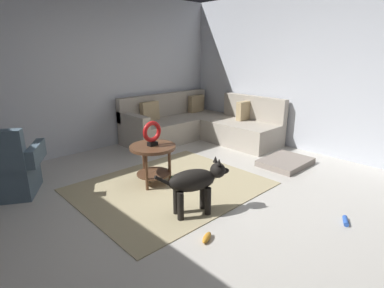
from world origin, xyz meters
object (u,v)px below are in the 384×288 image
at_px(armchair, 6,171).
at_px(dog_toy_rope, 346,221).
at_px(dog_toy_ball, 173,179).
at_px(dog_toy_bone, 207,238).
at_px(sectional_couch, 199,125).
at_px(dog_bed_mat, 285,162).
at_px(dog, 196,182).
at_px(torus_sculpture, 152,133).
at_px(side_table, 153,154).

relative_size(armchair, dog_toy_rope, 6.09).
distance_m(dog_toy_ball, dog_toy_bone, 1.38).
xyz_separation_m(sectional_couch, dog_bed_mat, (-0.01, -1.93, -0.25)).
xyz_separation_m(dog, dog_toy_rope, (1.00, -1.21, -0.35)).
height_order(torus_sculpture, dog_toy_bone, torus_sculpture).
height_order(side_table, dog, dog).
height_order(sectional_couch, dog, sectional_couch).
distance_m(dog_toy_ball, dog_toy_rope, 2.11).
bearing_deg(torus_sculpture, dog_toy_bone, -106.47).
bearing_deg(dog, torus_sculpture, -165.94).
bearing_deg(dog, armchair, -121.91).
relative_size(side_table, dog_toy_bone, 3.33).
xyz_separation_m(armchair, torus_sculpture, (1.50, -0.94, 0.39)).
xyz_separation_m(side_table, dog_toy_bone, (-0.41, -1.37, -0.39)).
xyz_separation_m(armchair, dog_toy_ball, (1.72, -1.09, -0.28)).
bearing_deg(dog_toy_ball, torus_sculpture, 145.89).
distance_m(armchair, dog_toy_bone, 2.58).
distance_m(armchair, dog_toy_rope, 3.91).
relative_size(armchair, dog, 1.24).
distance_m(side_table, dog, 0.96).
relative_size(sectional_couch, dog_toy_ball, 24.16).
xyz_separation_m(side_table, dog_bed_mat, (1.93, -0.85, -0.37)).
height_order(side_table, dog_toy_bone, side_table).
bearing_deg(dog_toy_bone, torus_sculpture, 73.53).
bearing_deg(sectional_couch, dog_toy_ball, -144.36).
distance_m(sectional_couch, dog_toy_bone, 3.41).
bearing_deg(armchair, torus_sculpture, -2.22).
height_order(armchair, dog_bed_mat, armchair).
relative_size(torus_sculpture, dog_toy_rope, 2.00).
distance_m(sectional_couch, dog_toy_ball, 2.13).
bearing_deg(armchair, sectional_couch, 32.36).
xyz_separation_m(dog, dog_toy_bone, (-0.27, -0.43, -0.35)).
bearing_deg(dog_toy_rope, dog_toy_bone, 148.16).
distance_m(armchair, dog_bed_mat, 3.88).
bearing_deg(dog_bed_mat, torus_sculpture, 156.28).
bearing_deg(dog_toy_bone, dog_toy_ball, 63.13).
bearing_deg(dog_toy_bone, sectional_couch, 46.41).
distance_m(dog, dog_toy_rope, 1.61).
distance_m(sectional_couch, dog, 2.91).
bearing_deg(torus_sculpture, dog_bed_mat, -23.72).
bearing_deg(sectional_couch, side_table, -150.68).
xyz_separation_m(torus_sculpture, dog_toy_bone, (-0.41, -1.37, -0.68)).
relative_size(torus_sculpture, dog_bed_mat, 0.41).
xyz_separation_m(torus_sculpture, dog_toy_rope, (0.86, -2.16, -0.69)).
xyz_separation_m(armchair, side_table, (1.50, -0.94, 0.09)).
height_order(armchair, dog, armchair).
height_order(dog_bed_mat, dog_toy_rope, dog_bed_mat).
distance_m(sectional_couch, dog_toy_rope, 3.43).
distance_m(armchair, side_table, 1.78).
bearing_deg(dog_toy_ball, dog, -113.79).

